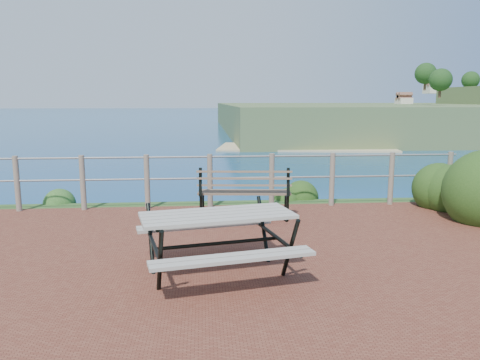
{
  "coord_description": "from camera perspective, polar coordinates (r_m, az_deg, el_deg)",
  "views": [
    {
      "loc": [
        -0.13,
        -5.17,
        2.0
      ],
      "look_at": [
        0.45,
        2.08,
        0.75
      ],
      "focal_mm": 35.0,
      "sensor_mm": 36.0,
      "label": 1
    }
  ],
  "objects": [
    {
      "name": "shrub_right_edge",
      "position": [
        9.74,
        24.01,
        -2.95
      ],
      "size": [
        0.97,
        0.97,
        1.39
      ],
      "primitive_type": "ellipsoid",
      "color": "#1C3D12",
      "rests_on": "ground"
    },
    {
      "name": "park_bench",
      "position": [
        7.92,
        0.53,
        -0.56
      ],
      "size": [
        1.59,
        0.53,
        0.88
      ],
      "rotation": [
        0.0,
        0.0,
        -0.09
      ],
      "color": "brown",
      "rests_on": "ground"
    },
    {
      "name": "ground",
      "position": [
        5.55,
        -3.02,
        -11.39
      ],
      "size": [
        10.0,
        7.0,
        0.12
      ],
      "primitive_type": "cube",
      "color": "brown",
      "rests_on": "ground"
    },
    {
      "name": "ocean",
      "position": [
        205.18,
        -4.61,
        9.16
      ],
      "size": [
        1200.0,
        1200.0,
        0.0
      ],
      "primitive_type": "plane",
      "color": "#145578",
      "rests_on": "ground"
    },
    {
      "name": "safety_railing",
      "position": [
        8.64,
        -3.68,
        0.23
      ],
      "size": [
        9.4,
        0.1,
        1.0
      ],
      "color": "#6B5B4C",
      "rests_on": "ground"
    },
    {
      "name": "picnic_table",
      "position": [
        5.35,
        -2.75,
        -6.99
      ],
      "size": [
        1.81,
        1.45,
        0.72
      ],
      "rotation": [
        0.0,
        0.0,
        0.21
      ],
      "color": "gray",
      "rests_on": "ground"
    },
    {
      "name": "shrub_lip_west",
      "position": [
        10.05,
        -21.71,
        -2.43
      ],
      "size": [
        0.72,
        0.72,
        0.44
      ],
      "primitive_type": "ellipsoid",
      "color": "#26491B",
      "rests_on": "ground"
    },
    {
      "name": "shrub_lip_east",
      "position": [
        9.87,
        6.65,
        -2.0
      ],
      "size": [
        0.8,
        0.8,
        0.55
      ],
      "primitive_type": "ellipsoid",
      "color": "#1C3D12",
      "rests_on": "ground"
    }
  ]
}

